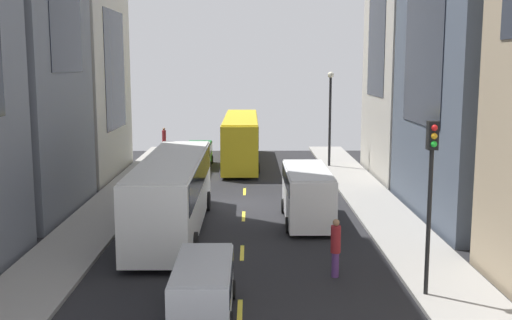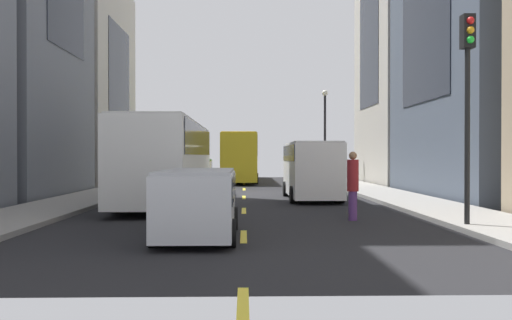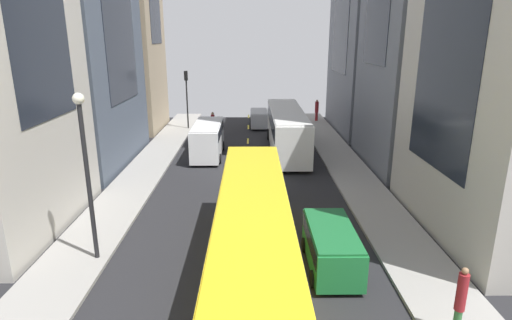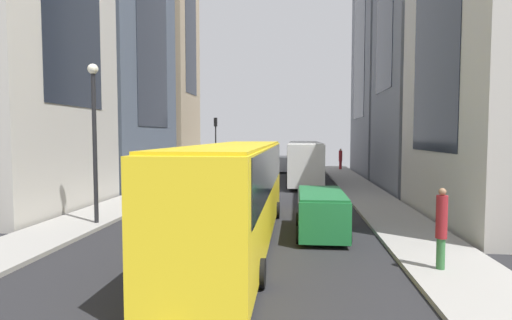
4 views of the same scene
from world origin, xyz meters
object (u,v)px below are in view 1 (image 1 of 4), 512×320
(streetcar_yellow, at_px, (241,136))
(car_green_1, at_px, (198,153))
(city_bus_white, at_px, (173,187))
(pedestrian_walking_far, at_px, (336,246))
(delivery_van_white, at_px, (307,191))
(car_silver_0, at_px, (203,284))
(traffic_light_near_corner, at_px, (431,175))
(pedestrian_crossing_near, at_px, (164,141))

(streetcar_yellow, relative_size, car_green_1, 3.35)
(city_bus_white, distance_m, pedestrian_walking_far, 9.02)
(city_bus_white, xyz_separation_m, delivery_van_white, (6.18, 1.50, -0.49))
(delivery_van_white, bearing_deg, car_green_1, 111.74)
(city_bus_white, height_order, car_silver_0, city_bus_white)
(delivery_van_white, relative_size, car_green_1, 1.46)
(streetcar_yellow, distance_m, delivery_van_white, 17.94)
(traffic_light_near_corner, bearing_deg, car_green_1, 109.90)
(streetcar_yellow, height_order, traffic_light_near_corner, traffic_light_near_corner)
(delivery_van_white, relative_size, traffic_light_near_corner, 1.10)
(city_bus_white, distance_m, streetcar_yellow, 19.30)
(pedestrian_walking_far, distance_m, pedestrian_crossing_near, 29.85)
(pedestrian_walking_far, relative_size, traffic_light_near_corner, 0.38)
(city_bus_white, bearing_deg, car_silver_0, -77.91)
(city_bus_white, bearing_deg, streetcar_yellow, 81.70)
(city_bus_white, distance_m, traffic_light_near_corner, 12.50)
(delivery_van_white, distance_m, traffic_light_near_corner, 10.54)
(delivery_van_white, bearing_deg, pedestrian_walking_far, -87.79)
(delivery_van_white, height_order, pedestrian_walking_far, delivery_van_white)
(pedestrian_crossing_near, height_order, traffic_light_near_corner, traffic_light_near_corner)
(delivery_van_white, xyz_separation_m, car_green_1, (-6.50, 16.31, -0.51))
(car_silver_0, bearing_deg, car_green_1, 94.94)
(city_bus_white, height_order, delivery_van_white, city_bus_white)
(car_silver_0, xyz_separation_m, car_green_1, (-2.36, 27.34, 0.04))
(car_green_1, bearing_deg, pedestrian_crossing_near, 126.54)
(streetcar_yellow, distance_m, pedestrian_crossing_near, 6.85)
(car_green_1, height_order, traffic_light_near_corner, traffic_light_near_corner)
(city_bus_white, relative_size, streetcar_yellow, 0.88)
(streetcar_yellow, bearing_deg, pedestrian_walking_far, -81.70)
(car_green_1, relative_size, pedestrian_walking_far, 2.00)
(car_silver_0, relative_size, traffic_light_near_corner, 0.75)
(car_silver_0, relative_size, pedestrian_walking_far, 1.99)
(delivery_van_white, xyz_separation_m, pedestrian_walking_far, (0.30, -7.71, -0.39))
(car_green_1, bearing_deg, pedestrian_walking_far, -74.19)
(pedestrian_walking_far, relative_size, pedestrian_crossing_near, 0.92)
(delivery_van_white, height_order, car_green_1, delivery_van_white)
(delivery_van_white, distance_m, car_green_1, 17.56)
(car_silver_0, distance_m, car_green_1, 27.44)
(streetcar_yellow, bearing_deg, pedestrian_crossing_near, 155.23)
(car_silver_0, relative_size, pedestrian_crossing_near, 1.83)
(car_silver_0, height_order, car_green_1, car_green_1)
(pedestrian_walking_far, height_order, traffic_light_near_corner, traffic_light_near_corner)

